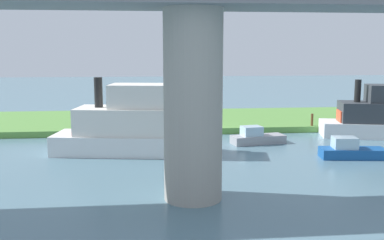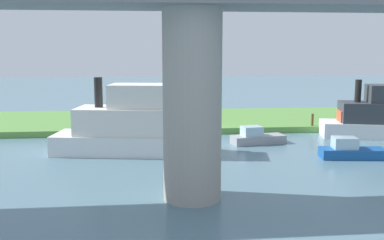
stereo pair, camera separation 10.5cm
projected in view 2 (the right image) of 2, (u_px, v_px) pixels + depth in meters
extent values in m
plane|color=slate|center=(196.00, 135.00, 35.95)|extent=(160.00, 160.00, 0.00)
cube|color=#5B9342|center=(189.00, 120.00, 41.80)|extent=(80.00, 12.00, 0.50)
cylinder|color=#9E998E|center=(192.00, 106.00, 19.94)|extent=(2.62, 2.62, 8.54)
cube|color=slate|center=(192.00, 1.00, 19.23)|extent=(62.48, 4.00, 0.50)
cylinder|color=#2D334C|center=(165.00, 119.00, 38.90)|extent=(0.29, 0.29, 0.55)
cylinder|color=red|center=(164.00, 113.00, 38.81)|extent=(0.39, 0.39, 0.60)
sphere|color=tan|center=(164.00, 108.00, 38.75)|extent=(0.24, 0.24, 0.24)
cylinder|color=brown|center=(312.00, 120.00, 37.18)|extent=(0.20, 0.20, 1.01)
cube|color=white|center=(129.00, 143.00, 29.54)|extent=(10.16, 4.83, 1.30)
cube|color=white|center=(137.00, 121.00, 29.27)|extent=(8.18, 4.19, 1.73)
cube|color=white|center=(148.00, 96.00, 28.97)|extent=(5.22, 3.25, 1.52)
cylinder|color=black|center=(98.00, 92.00, 29.14)|extent=(0.54, 0.54, 1.95)
cube|color=#D84C2D|center=(90.00, 126.00, 29.53)|extent=(2.04, 2.21, 0.98)
cube|color=white|center=(379.00, 130.00, 35.03)|extent=(9.17, 4.81, 1.17)
cylinder|color=black|center=(358.00, 91.00, 34.78)|extent=(0.49, 0.49, 1.75)
cube|color=#D84C2D|center=(349.00, 116.00, 35.16)|extent=(1.91, 2.05, 0.87)
cube|color=#195199|center=(353.00, 153.00, 28.19)|extent=(4.15, 1.91, 0.62)
cube|color=silver|center=(345.00, 143.00, 28.10)|extent=(1.57, 1.31, 0.71)
cube|color=#99999E|center=(258.00, 139.00, 32.60)|extent=(4.07, 2.06, 0.60)
cube|color=silver|center=(252.00, 131.00, 32.36)|extent=(1.57, 1.34, 0.69)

